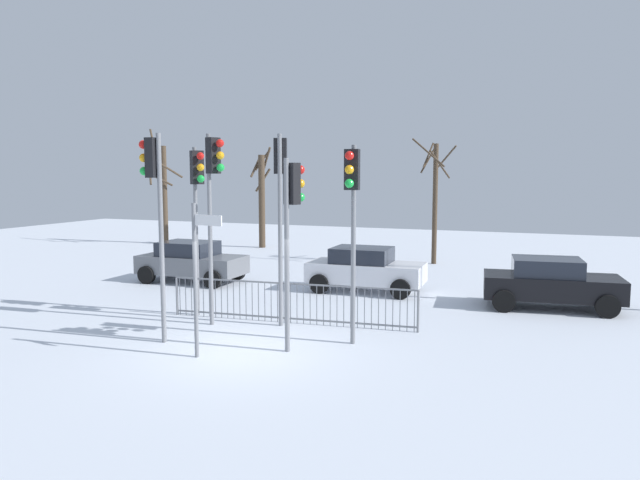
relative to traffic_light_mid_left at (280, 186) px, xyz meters
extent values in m
plane|color=silver|center=(0.18, -2.50, -3.58)|extent=(60.00, 60.00, 0.00)
cylinder|color=slate|center=(0.04, -0.13, -1.13)|extent=(0.11, 0.11, 4.90)
cube|color=black|center=(-0.01, 0.02, 0.77)|extent=(0.37, 0.31, 0.90)
sphere|color=red|center=(-0.09, 0.26, 1.07)|extent=(0.20, 0.20, 0.20)
sphere|color=orange|center=(-0.09, 0.26, 0.77)|extent=(0.20, 0.20, 0.20)
sphere|color=green|center=(-0.09, 0.26, 0.47)|extent=(0.20, 0.20, 0.20)
cylinder|color=slate|center=(2.29, -1.01, -1.31)|extent=(0.11, 0.11, 4.55)
cube|color=black|center=(2.30, -1.17, 0.41)|extent=(0.34, 0.25, 0.90)
sphere|color=red|center=(2.32, -1.42, 0.71)|extent=(0.20, 0.20, 0.20)
sphere|color=orange|center=(2.32, -1.42, 0.41)|extent=(0.20, 0.20, 0.20)
sphere|color=green|center=(2.32, -1.42, 0.11)|extent=(0.20, 0.20, 0.20)
cylinder|color=slate|center=(-1.84, -2.51, -1.18)|extent=(0.11, 0.11, 4.82)
cube|color=black|center=(-2.00, -2.51, 0.68)|extent=(0.22, 0.32, 0.90)
sphere|color=red|center=(-2.25, -2.52, 0.98)|extent=(0.20, 0.20, 0.20)
sphere|color=orange|center=(-2.25, -2.52, 0.68)|extent=(0.20, 0.20, 0.20)
sphere|color=green|center=(-2.25, -2.52, 0.38)|extent=(0.20, 0.20, 0.20)
cylinder|color=slate|center=(1.14, -2.12, -1.46)|extent=(0.11, 0.11, 4.24)
cube|color=black|center=(1.20, -1.97, 0.11)|extent=(0.38, 0.33, 0.90)
sphere|color=red|center=(1.30, -1.74, 0.41)|extent=(0.20, 0.20, 0.20)
sphere|color=orange|center=(1.30, -1.74, 0.11)|extent=(0.20, 0.20, 0.20)
sphere|color=green|center=(1.30, -1.74, -0.19)|extent=(0.20, 0.20, 0.20)
cylinder|color=slate|center=(-1.68, -0.68, -1.13)|extent=(0.11, 0.11, 4.91)
cube|color=black|center=(-1.52, -0.73, 0.78)|extent=(0.29, 0.37, 0.90)
sphere|color=red|center=(-1.28, -0.79, 1.08)|extent=(0.20, 0.20, 0.20)
sphere|color=orange|center=(-1.28, -0.79, 0.78)|extent=(0.20, 0.20, 0.20)
sphere|color=green|center=(-1.28, -0.79, 0.48)|extent=(0.20, 0.20, 0.20)
cylinder|color=slate|center=(-2.61, 0.10, -1.27)|extent=(0.11, 0.11, 4.62)
cube|color=black|center=(-2.48, 0.01, 0.49)|extent=(0.36, 0.39, 0.90)
sphere|color=red|center=(-2.27, -0.14, 0.79)|extent=(0.20, 0.20, 0.20)
sphere|color=orange|center=(-2.27, -0.14, 0.49)|extent=(0.20, 0.20, 0.20)
sphere|color=green|center=(-2.27, -0.14, 0.19)|extent=(0.20, 0.20, 0.20)
cylinder|color=slate|center=(-0.50, -3.20, -1.93)|extent=(0.09, 0.09, 3.31)
cube|color=white|center=(-0.11, -3.26, -0.63)|extent=(0.70, 0.14, 0.22)
cube|color=slate|center=(0.17, 0.20, -2.53)|extent=(6.64, 0.64, 0.04)
cube|color=slate|center=(0.17, 0.20, -3.46)|extent=(6.64, 0.64, 0.04)
cylinder|color=slate|center=(-3.06, -0.09, -3.06)|extent=(0.02, 0.02, 1.05)
cylinder|color=slate|center=(-2.88, -0.07, -3.06)|extent=(0.02, 0.02, 1.05)
cylinder|color=slate|center=(-2.70, -0.06, -3.06)|extent=(0.02, 0.02, 1.05)
cylinder|color=slate|center=(-2.52, -0.04, -3.06)|extent=(0.02, 0.02, 1.05)
cylinder|color=slate|center=(-2.34, -0.02, -3.06)|extent=(0.02, 0.02, 1.05)
cylinder|color=slate|center=(-2.17, -0.01, -3.06)|extent=(0.02, 0.02, 1.05)
cylinder|color=slate|center=(-1.99, 0.01, -3.06)|extent=(0.02, 0.02, 1.05)
cylinder|color=slate|center=(-1.81, 0.02, -3.06)|extent=(0.02, 0.02, 1.05)
cylinder|color=slate|center=(-1.63, 0.04, -3.06)|extent=(0.02, 0.02, 1.05)
cylinder|color=slate|center=(-1.45, 0.06, -3.06)|extent=(0.02, 0.02, 1.05)
cylinder|color=slate|center=(-1.27, 0.07, -3.06)|extent=(0.02, 0.02, 1.05)
cylinder|color=slate|center=(-1.09, 0.09, -3.06)|extent=(0.02, 0.02, 1.05)
cylinder|color=slate|center=(-0.91, 0.10, -3.06)|extent=(0.02, 0.02, 1.05)
cylinder|color=slate|center=(-0.73, 0.12, -3.06)|extent=(0.02, 0.02, 1.05)
cylinder|color=slate|center=(-0.55, 0.14, -3.06)|extent=(0.02, 0.02, 1.05)
cylinder|color=slate|center=(-0.37, 0.15, -3.06)|extent=(0.02, 0.02, 1.05)
cylinder|color=slate|center=(-0.19, 0.17, -3.06)|extent=(0.02, 0.02, 1.05)
cylinder|color=slate|center=(-0.01, 0.19, -3.06)|extent=(0.02, 0.02, 1.05)
cylinder|color=slate|center=(0.17, 0.20, -3.06)|extent=(0.02, 0.02, 1.05)
cylinder|color=slate|center=(0.35, 0.22, -3.06)|extent=(0.02, 0.02, 1.05)
cylinder|color=slate|center=(0.53, 0.23, -3.06)|extent=(0.02, 0.02, 1.05)
cylinder|color=slate|center=(0.71, 0.25, -3.06)|extent=(0.02, 0.02, 1.05)
cylinder|color=slate|center=(0.89, 0.27, -3.06)|extent=(0.02, 0.02, 1.05)
cylinder|color=slate|center=(1.07, 0.28, -3.06)|extent=(0.02, 0.02, 1.05)
cylinder|color=slate|center=(1.25, 0.30, -3.06)|extent=(0.02, 0.02, 1.05)
cylinder|color=slate|center=(1.42, 0.31, -3.06)|extent=(0.02, 0.02, 1.05)
cylinder|color=slate|center=(1.60, 0.33, -3.06)|extent=(0.02, 0.02, 1.05)
cylinder|color=slate|center=(1.78, 0.35, -3.06)|extent=(0.02, 0.02, 1.05)
cylinder|color=slate|center=(1.96, 0.36, -3.06)|extent=(0.02, 0.02, 1.05)
cylinder|color=slate|center=(2.14, 0.38, -3.06)|extent=(0.02, 0.02, 1.05)
cylinder|color=slate|center=(2.32, 0.40, -3.06)|extent=(0.02, 0.02, 1.05)
cylinder|color=slate|center=(2.50, 0.41, -3.06)|extent=(0.02, 0.02, 1.05)
cylinder|color=slate|center=(2.68, 0.43, -3.06)|extent=(0.02, 0.02, 1.05)
cylinder|color=slate|center=(2.86, 0.44, -3.06)|extent=(0.02, 0.02, 1.05)
cylinder|color=slate|center=(3.04, 0.46, -3.06)|extent=(0.02, 0.02, 1.05)
cylinder|color=slate|center=(3.22, 0.48, -3.06)|extent=(0.02, 0.02, 1.05)
cylinder|color=slate|center=(3.40, 0.49, -3.06)|extent=(0.02, 0.02, 1.05)
cylinder|color=slate|center=(-3.15, -0.10, -3.06)|extent=(0.06, 0.06, 1.05)
cylinder|color=slate|center=(3.49, 0.50, -3.06)|extent=(0.06, 0.06, 1.05)
cube|color=slate|center=(-5.59, 4.34, -2.94)|extent=(3.84, 1.79, 0.65)
cube|color=#1E232D|center=(-5.74, 4.34, -2.39)|extent=(1.94, 1.54, 0.55)
cylinder|color=black|center=(-4.26, 5.23, -3.26)|extent=(0.65, 0.24, 0.64)
cylinder|color=black|center=(-4.22, 3.53, -3.26)|extent=(0.65, 0.24, 0.64)
cylinder|color=black|center=(-6.96, 5.16, -3.26)|extent=(0.65, 0.24, 0.64)
cylinder|color=black|center=(-6.92, 3.46, -3.26)|extent=(0.65, 0.24, 0.64)
cube|color=silver|center=(0.78, 4.99, -2.94)|extent=(3.84, 1.80, 0.65)
cube|color=#1E232D|center=(0.63, 4.98, -2.39)|extent=(1.94, 1.55, 0.55)
cylinder|color=black|center=(2.11, 5.87, -3.26)|extent=(0.65, 0.24, 0.64)
cylinder|color=black|center=(2.15, 4.17, -3.26)|extent=(0.65, 0.24, 0.64)
cylinder|color=black|center=(-0.59, 5.80, -3.26)|extent=(0.65, 0.24, 0.64)
cylinder|color=black|center=(-0.55, 4.10, -3.26)|extent=(0.65, 0.24, 0.64)
cube|color=black|center=(6.54, 4.53, -2.94)|extent=(3.97, 2.12, 0.65)
cube|color=#1E232D|center=(6.39, 4.51, -2.39)|extent=(2.06, 1.71, 0.55)
cylinder|color=black|center=(7.78, 5.52, -3.26)|extent=(0.66, 0.29, 0.64)
cylinder|color=black|center=(7.98, 3.84, -3.26)|extent=(0.66, 0.29, 0.64)
cylinder|color=black|center=(5.10, 5.22, -3.26)|extent=(0.66, 0.29, 0.64)
cylinder|color=black|center=(5.29, 3.53, -3.26)|extent=(0.66, 0.29, 0.64)
cylinder|color=#473828|center=(-7.84, 14.35, -1.14)|extent=(0.34, 0.34, 4.88)
cylinder|color=#473828|center=(-7.94, 14.71, -0.03)|extent=(0.85, 0.35, 1.25)
cylinder|color=#473828|center=(-7.65, 14.63, 1.12)|extent=(0.70, 0.52, 1.16)
cylinder|color=#473828|center=(-8.22, 14.40, 0.64)|extent=(0.23, 0.88, 1.05)
cylinder|color=#473828|center=(-7.97, 14.72, 1.02)|extent=(0.87, 0.40, 1.12)
cylinder|color=#473828|center=(-13.72, 14.01, -0.87)|extent=(0.32, 0.32, 5.43)
cylinder|color=#473828|center=(-14.29, 13.55, 0.36)|extent=(1.04, 1.27, 1.33)
cylinder|color=#473828|center=(-14.05, 13.59, 1.94)|extent=(0.98, 0.81, 1.67)
cylinder|color=#473828|center=(-13.11, 13.49, 0.62)|extent=(1.17, 1.35, 1.09)
cylinder|color=#473828|center=(-13.48, 13.54, -0.05)|extent=(1.03, 0.60, 0.66)
cylinder|color=#473828|center=(1.74, 11.93, -1.00)|extent=(0.21, 0.21, 5.18)
cylinder|color=#473828|center=(1.38, 12.07, 1.11)|extent=(0.36, 0.79, 1.09)
cylinder|color=#473828|center=(1.39, 12.21, 0.99)|extent=(0.64, 0.79, 1.30)
cylinder|color=#473828|center=(1.97, 11.55, 0.72)|extent=(0.86, 0.56, 1.22)
cylinder|color=#473828|center=(2.10, 12.40, 1.02)|extent=(1.01, 0.81, 1.00)
cylinder|color=#473828|center=(1.54, 11.22, 1.20)|extent=(1.49, 0.47, 1.24)
camera|label=1|loc=(6.48, -13.80, 0.33)|focal=33.47mm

